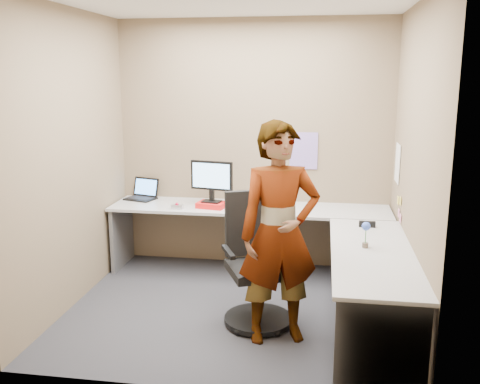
% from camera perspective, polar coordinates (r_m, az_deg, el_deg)
% --- Properties ---
extents(ground, '(3.00, 3.00, 0.00)m').
position_cam_1_polar(ground, '(5.02, -0.64, -12.40)').
color(ground, '#27272D').
rests_on(ground, ground).
extents(wall_back, '(3.00, 0.00, 3.00)m').
position_cam_1_polar(wall_back, '(5.89, 1.45, 5.03)').
color(wall_back, brown).
rests_on(wall_back, ground).
extents(wall_right, '(0.00, 2.70, 2.70)m').
position_cam_1_polar(wall_right, '(4.61, 18.04, 2.36)').
color(wall_right, brown).
rests_on(wall_right, ground).
extents(wall_left, '(0.00, 2.70, 2.70)m').
position_cam_1_polar(wall_left, '(5.09, -17.61, 3.28)').
color(wall_left, brown).
rests_on(wall_left, ground).
extents(ceiling, '(3.00, 3.00, 0.00)m').
position_cam_1_polar(ceiling, '(4.59, -0.72, 19.84)').
color(ceiling, white).
rests_on(ceiling, wall_back).
extents(desk, '(2.98, 2.58, 0.73)m').
position_cam_1_polar(desk, '(5.12, 4.92, -4.89)').
color(desk, '#AAAAAA').
rests_on(desk, ground).
extents(paper_ream, '(0.32, 0.26, 0.06)m').
position_cam_1_polar(paper_ream, '(5.66, -3.05, -1.37)').
color(paper_ream, red).
rests_on(paper_ream, desk).
extents(monitor, '(0.46, 0.17, 0.44)m').
position_cam_1_polar(monitor, '(5.62, -3.05, 1.51)').
color(monitor, black).
rests_on(monitor, paper_ream).
extents(laptop, '(0.38, 0.34, 0.23)m').
position_cam_1_polar(laptop, '(6.15, -10.32, -0.17)').
color(laptop, black).
rests_on(laptop, desk).
extents(trackball_mouse, '(0.12, 0.08, 0.07)m').
position_cam_1_polar(trackball_mouse, '(5.63, -6.72, -1.55)').
color(trackball_mouse, '#B7B7BC').
rests_on(trackball_mouse, desk).
extents(origami, '(0.10, 0.10, 0.06)m').
position_cam_1_polar(origami, '(5.48, -0.58, -1.80)').
color(origami, white).
rests_on(origami, desk).
extents(stapler, '(0.15, 0.04, 0.05)m').
position_cam_1_polar(stapler, '(5.07, 13.41, -3.36)').
color(stapler, black).
rests_on(stapler, desk).
extents(flower, '(0.07, 0.07, 0.22)m').
position_cam_1_polar(flower, '(4.45, 13.28, -4.03)').
color(flower, brown).
rests_on(flower, desk).
extents(calendar_purple, '(0.30, 0.01, 0.40)m').
position_cam_1_polar(calendar_purple, '(5.84, 6.81, 4.39)').
color(calendar_purple, '#846BB7').
rests_on(calendar_purple, wall_back).
extents(calendar_white, '(0.01, 0.28, 0.38)m').
position_cam_1_polar(calendar_white, '(5.51, 16.46, 2.96)').
color(calendar_white, white).
rests_on(calendar_white, wall_right).
extents(sticky_note_a, '(0.01, 0.07, 0.07)m').
position_cam_1_polar(sticky_note_a, '(5.22, 16.73, -0.92)').
color(sticky_note_a, '#F2E059').
rests_on(sticky_note_a, wall_right).
extents(sticky_note_b, '(0.01, 0.07, 0.07)m').
position_cam_1_polar(sticky_note_b, '(5.30, 16.57, -2.16)').
color(sticky_note_b, pink).
rests_on(sticky_note_b, wall_right).
extents(sticky_note_c, '(0.01, 0.07, 0.07)m').
position_cam_1_polar(sticky_note_c, '(5.19, 16.73, -2.70)').
color(sticky_note_c, pink).
rests_on(sticky_note_c, wall_right).
extents(sticky_note_d, '(0.01, 0.07, 0.07)m').
position_cam_1_polar(sticky_note_d, '(5.37, 16.51, -0.86)').
color(sticky_note_d, '#F2E059').
rests_on(sticky_note_d, wall_right).
extents(office_chair, '(0.65, 0.65, 1.11)m').
position_cam_1_polar(office_chair, '(4.64, 1.75, -8.45)').
color(office_chair, black).
rests_on(office_chair, ground).
extents(person, '(0.75, 0.61, 1.77)m').
position_cam_1_polar(person, '(4.22, 4.22, -4.44)').
color(person, '#999399').
rests_on(person, ground).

